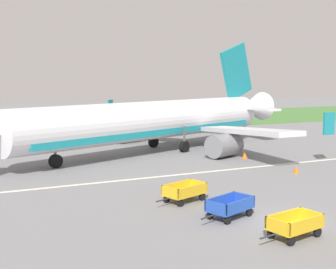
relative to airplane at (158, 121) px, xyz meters
name	(u,v)px	position (x,y,z in m)	size (l,w,h in m)	color
ground_plane	(282,223)	(-3.17, -22.98, -3.05)	(220.00, 220.00, 0.00)	slate
grass_strip	(62,124)	(-3.17, 30.41, -3.02)	(220.00, 28.00, 0.06)	#477A38
apron_stripe	(175,175)	(-3.17, -10.58, -3.05)	(120.00, 0.36, 0.01)	silver
airplane	(158,121)	(0.00, 0.00, 0.00)	(36.39, 29.64, 11.34)	silver
baggage_cart_second_in_row	(295,225)	(-4.01, -24.91, -2.45)	(3.63, 1.86, 1.07)	gold
baggage_cart_third_in_row	(230,207)	(-5.10, -21.15, -2.45)	(3.59, 2.18, 1.07)	#234CB2
baggage_cart_fourth_in_row	(184,192)	(-5.85, -17.38, -2.45)	(3.59, 2.15, 1.07)	gold
traffic_cone_near_plane	(245,155)	(5.56, -6.92, -2.71)	(0.52, 0.52, 0.69)	orange
traffic_cone_mid_apron	(296,170)	(5.51, -13.90, -2.77)	(0.44, 0.44, 0.58)	orange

